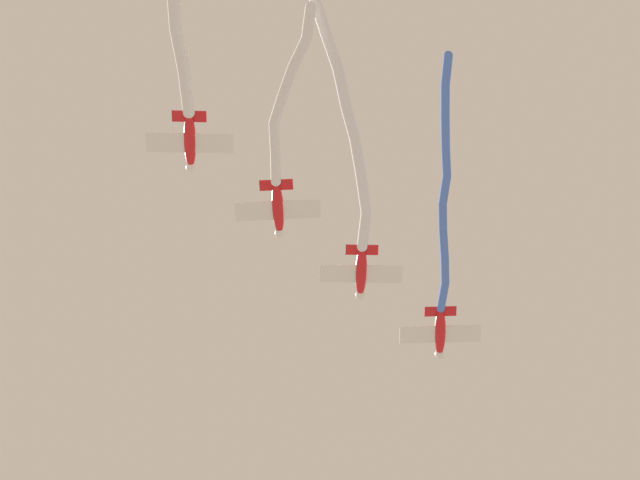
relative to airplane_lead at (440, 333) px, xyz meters
name	(u,v)px	position (x,y,z in m)	size (l,w,h in m)	color
airplane_lead	(440,333)	(0.00, 0.00, 0.00)	(5.19, 6.52, 1.68)	red
smoke_trail_lead	(445,190)	(11.30, 6.77, -0.48)	(19.12, 11.72, 1.43)	#4C75DB
airplane_left_wing	(361,273)	(8.22, -2.57, 0.25)	(5.30, 6.41, 1.68)	red
smoke_trail_left_wing	(336,86)	(22.17, 3.84, 1.67)	(25.52, 9.06, 3.14)	white
airplane_right_wing	(278,209)	(16.44, -5.14, 0.50)	(5.15, 6.55, 1.68)	red
smoke_trail_right_wing	(287,97)	(23.85, 0.61, 0.33)	(10.91, 10.48, 1.48)	white
airplane_slot	(190,142)	(24.66, -7.71, 0.75)	(5.31, 6.40, 1.68)	red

